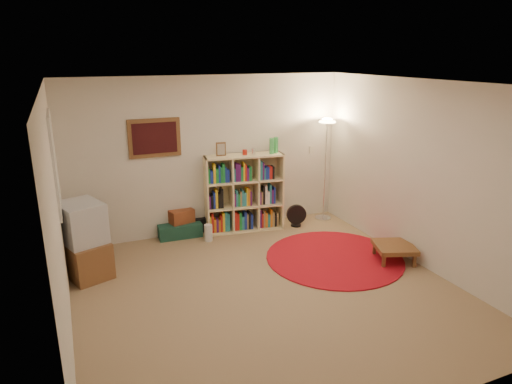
# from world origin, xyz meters

# --- Properties ---
(room) EXTENTS (4.54, 4.54, 2.54)m
(room) POSITION_xyz_m (-0.05, 0.05, 1.26)
(room) COLOR #917555
(room) RESTS_ON ground
(bookshelf) EXTENTS (1.30, 0.53, 1.52)m
(bookshelf) POSITION_xyz_m (0.48, 2.05, 0.61)
(bookshelf) COLOR #FFE7AA
(bookshelf) RESTS_ON ground
(floor_lamp) EXTENTS (0.36, 0.36, 1.78)m
(floor_lamp) POSITION_xyz_m (1.97, 1.95, 1.48)
(floor_lamp) COLOR white
(floor_lamp) RESTS_ON ground
(floor_fan) EXTENTS (0.34, 0.22, 0.38)m
(floor_fan) POSITION_xyz_m (1.36, 1.82, 0.19)
(floor_fan) COLOR black
(floor_fan) RESTS_ON ground
(tv_stand) EXTENTS (0.68, 0.81, 1.00)m
(tv_stand) POSITION_xyz_m (-2.01, 1.34, 0.48)
(tv_stand) COLOR brown
(tv_stand) RESTS_ON ground
(suitcase) EXTENTS (0.69, 0.46, 0.22)m
(suitcase) POSITION_xyz_m (-0.56, 2.21, 0.11)
(suitcase) COLOR #163D31
(suitcase) RESTS_ON ground
(wicker_basket) EXTENTS (0.42, 0.34, 0.21)m
(wicker_basket) POSITION_xyz_m (-0.52, 2.21, 0.32)
(wicker_basket) COLOR brown
(wicker_basket) RESTS_ON suitcase
(duffel_bag) EXTENTS (0.37, 0.32, 0.24)m
(duffel_bag) POSITION_xyz_m (-0.22, 2.30, 0.12)
(duffel_bag) COLOR black
(duffel_bag) RESTS_ON ground
(paper_towel) EXTENTS (0.16, 0.16, 0.26)m
(paper_towel) POSITION_xyz_m (-0.19, 1.80, 0.13)
(paper_towel) COLOR white
(paper_towel) RESTS_ON ground
(red_rug) EXTENTS (1.95, 1.95, 0.02)m
(red_rug) POSITION_xyz_m (1.28, 0.49, 0.01)
(red_rug) COLOR maroon
(red_rug) RESTS_ON ground
(side_table) EXTENTS (0.68, 0.68, 0.24)m
(side_table) POSITION_xyz_m (1.99, 0.09, 0.20)
(side_table) COLOR brown
(side_table) RESTS_ON ground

